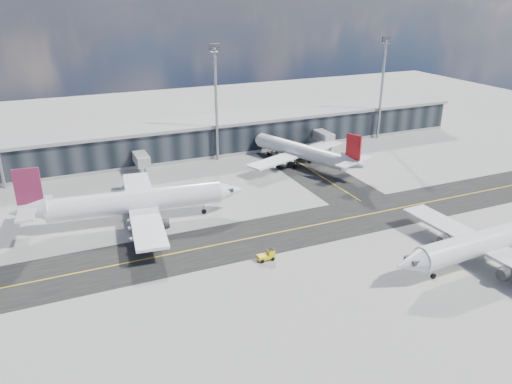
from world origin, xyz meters
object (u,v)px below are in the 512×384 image
airliner_af (133,202)px  airliner_redtail (302,152)px  baggage_tug (267,255)px  airliner_near (495,239)px  service_van (280,153)px

airliner_af → airliner_redtail: 47.51m
airliner_redtail → airliner_af: bearing=179.4°
airliner_redtail → baggage_tug: airliner_redtail is taller
airliner_near → baggage_tug: size_ratio=14.05×
airliner_near → baggage_tug: airliner_near is taller
airliner_af → service_van: 49.88m
airliner_near → airliner_redtail: bearing=3.5°
airliner_near → baggage_tug: (-33.14, 14.72, -2.99)m
airliner_redtail → baggage_tug: bearing=-145.8°
airliner_redtail → baggage_tug: size_ratio=12.64×
airliner_redtail → service_van: size_ratio=6.58×
baggage_tug → service_van: bearing=151.7°
airliner_redtail → service_van: airliner_redtail is taller
airliner_near → service_van: airliner_near is taller
baggage_tug → service_van: baggage_tug is taller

